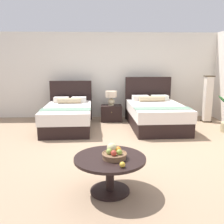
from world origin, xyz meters
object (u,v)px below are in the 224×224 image
object	(u,v)px
bed_near_window	(68,116)
nightstand	(111,113)
loose_apple	(122,165)
table_lamp	(111,96)
fruit_bowl	(114,153)
floor_lamp_corner	(208,99)
coffee_table	(110,166)
bed_near_corner	(155,114)

from	to	relation	value
bed_near_window	nightstand	world-z (taller)	bed_near_window
nightstand	loose_apple	world-z (taller)	loose_apple
table_lamp	fruit_bowl	distance (m)	4.11
fruit_bowl	floor_lamp_corner	size ratio (longest dim) A/B	0.24
table_lamp	loose_apple	xyz separation A→B (m)	(-0.01, -4.39, -0.21)
coffee_table	bed_near_window	bearing A→B (deg)	106.65
table_lamp	loose_apple	bearing A→B (deg)	-90.19
coffee_table	loose_apple	size ratio (longest dim) A/B	13.62
floor_lamp_corner	loose_apple	bearing A→B (deg)	-123.36
bed_near_corner	coffee_table	bearing A→B (deg)	-111.23
bed_near_window	floor_lamp_corner	bearing A→B (deg)	8.08
coffee_table	loose_apple	bearing A→B (deg)	-67.17
bed_near_window	table_lamp	bearing A→B (deg)	33.18
bed_near_window	loose_apple	size ratio (longest dim) A/B	30.75
bed_near_corner	coffee_table	distance (m)	3.56
fruit_bowl	table_lamp	bearing A→B (deg)	88.63
nightstand	floor_lamp_corner	xyz separation A→B (m)	(2.74, -0.18, 0.43)
table_lamp	floor_lamp_corner	world-z (taller)	floor_lamp_corner
coffee_table	fruit_bowl	xyz separation A→B (m)	(0.05, -0.04, 0.18)
coffee_table	fruit_bowl	distance (m)	0.19
bed_near_corner	table_lamp	distance (m)	1.41
bed_near_corner	fruit_bowl	world-z (taller)	bed_near_corner
bed_near_window	nightstand	xyz separation A→B (m)	(1.14, 0.73, -0.09)
nightstand	coffee_table	world-z (taller)	coffee_table
fruit_bowl	loose_apple	world-z (taller)	fruit_bowl
table_lamp	nightstand	bearing A→B (deg)	-90.00
coffee_table	loose_apple	xyz separation A→B (m)	(0.14, -0.32, 0.15)
loose_apple	bed_near_window	bearing A→B (deg)	107.22
nightstand	coffee_table	size ratio (longest dim) A/B	0.64
nightstand	table_lamp	size ratio (longest dim) A/B	1.44
bed_near_corner	nightstand	world-z (taller)	bed_near_corner
bed_near_window	fruit_bowl	distance (m)	3.52
floor_lamp_corner	table_lamp	bearing A→B (deg)	175.93
bed_near_window	table_lamp	xyz separation A→B (m)	(1.14, 0.75, 0.40)
table_lamp	fruit_bowl	xyz separation A→B (m)	(-0.10, -4.10, -0.18)
nightstand	loose_apple	bearing A→B (deg)	-90.19
bed_near_window	bed_near_corner	size ratio (longest dim) A/B	0.98
floor_lamp_corner	coffee_table	bearing A→B (deg)	-126.81
bed_near_corner	coffee_table	size ratio (longest dim) A/B	2.31
table_lamp	bed_near_corner	bearing A→B (deg)	-33.25
coffee_table	nightstand	bearing A→B (deg)	87.87
bed_near_corner	nightstand	size ratio (longest dim) A/B	3.61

